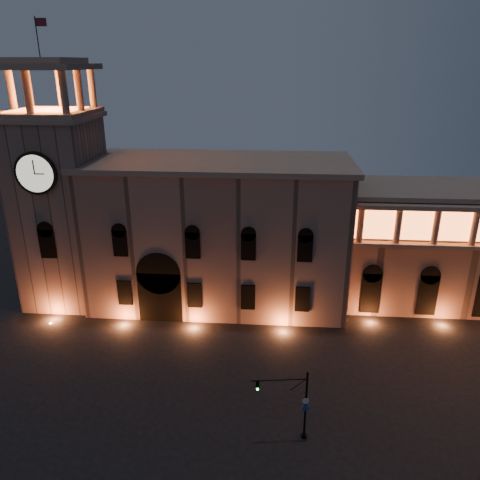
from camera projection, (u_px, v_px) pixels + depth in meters
The scene contains 4 objects.
ground at pixel (212, 425), 38.47m from camera, with size 160.00×160.00×0.00m, color black.
government_building at pixel (217, 233), 55.93m from camera, with size 30.80×12.80×17.60m.
clock_tower at pixel (61, 202), 55.04m from camera, with size 9.80×9.80×32.40m.
traffic_light at pixel (296, 404), 36.03m from camera, with size 4.50×0.92×6.22m.
Camera 1 is at (4.69, -30.24, 27.95)m, focal length 35.00 mm.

